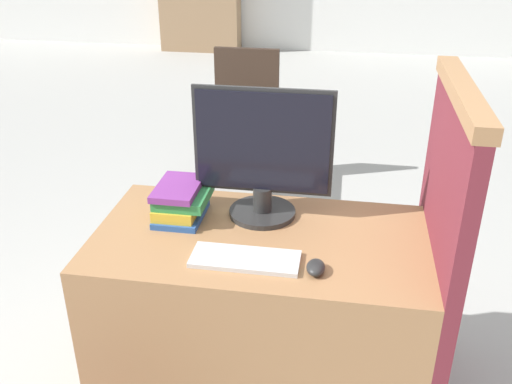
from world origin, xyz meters
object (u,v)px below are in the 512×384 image
at_px(monitor, 263,155).
at_px(keyboard, 245,259).
at_px(far_chair, 244,117).
at_px(mouse, 316,267).
at_px(book_stack, 181,201).

height_order(monitor, keyboard, monitor).
bearing_deg(monitor, keyboard, -91.18).
bearing_deg(keyboard, far_chair, 100.63).
relative_size(keyboard, far_chair, 0.38).
bearing_deg(keyboard, mouse, -6.68).
height_order(mouse, far_chair, far_chair).
xyz_separation_m(monitor, mouse, (0.23, -0.36, -0.23)).
bearing_deg(monitor, mouse, -57.32).
height_order(monitor, far_chair, monitor).
bearing_deg(mouse, book_stack, 151.21).
height_order(monitor, book_stack, monitor).
bearing_deg(book_stack, keyboard, -41.81).
bearing_deg(book_stack, mouse, -28.79).
height_order(mouse, book_stack, book_stack).
bearing_deg(far_chair, monitor, -30.50).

